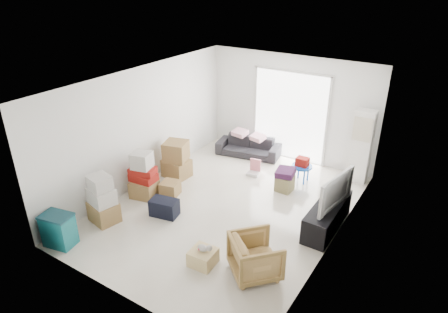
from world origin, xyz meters
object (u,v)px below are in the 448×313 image
ottoman (285,183)px  storage_bins (59,230)px  television (329,201)px  kids_table (302,165)px  tv_console (327,216)px  wood_crate (203,257)px  ac_tower (361,147)px  sofa (248,144)px  armchair (256,255)px

ottoman → storage_bins: bearing=-123.2°
storage_bins → ottoman: size_ratio=1.79×
television → kids_table: (-1.14, 1.47, -0.16)m
storage_bins → ottoman: storage_bins is taller
television → kids_table: bearing=47.7°
tv_console → storage_bins: bearing=-141.2°
television → kids_table: 1.87m
ottoman → wood_crate: ottoman is taller
ac_tower → storage_bins: ac_tower is taller
ottoman → kids_table: size_ratio=0.58×
sofa → armchair: bearing=-70.2°
tv_console → television: (0.00, -0.00, 0.33)m
sofa → wood_crate: sofa is taller
storage_bins → kids_table: bearing=59.0°
ac_tower → storage_bins: (-3.85, -5.34, -0.56)m
wood_crate → television: bearing=57.0°
sofa → armchair: 4.61m
tv_console → armchair: size_ratio=2.00×
television → kids_table: television is taller
ac_tower → kids_table: (-1.09, -0.75, -0.44)m
tv_console → television: bearing=-90.0°
television → kids_table: size_ratio=1.89×
storage_bins → tv_console: bearing=38.8°
ottoman → wood_crate: (-0.11, -3.03, -0.04)m
armchair → ottoman: (-0.75, 2.76, -0.21)m
television → wood_crate: 2.62m
sofa → storage_bins: sofa is taller
ac_tower → ottoman: size_ratio=4.95×
television → tv_console: bearing=9.8°
ac_tower → sofa: bearing=-177.0°
tv_console → wood_crate: 2.58m
ottoman → kids_table: (0.15, 0.60, 0.26)m
sofa → ac_tower: bearing=-8.1°
sofa → television: bearing=-46.5°
armchair → storage_bins: bearing=62.2°
ac_tower → ottoman: 1.96m
tv_console → television: 0.33m
television → armchair: (-0.54, -1.89, -0.21)m
armchair → storage_bins: size_ratio=1.22×
tv_console → television: size_ratio=1.34×
ac_tower → kids_table: bearing=-145.6°
tv_console → armchair: bearing=-106.0°
ottoman → wood_crate: size_ratio=0.85×
ac_tower → sofa: 2.92m
ac_tower → wood_crate: size_ratio=4.21×
television → armchair: size_ratio=1.49×
tv_console → sofa: size_ratio=0.93×
ac_tower → tv_console: (0.05, -2.21, -0.62)m
television → wood_crate: (-1.40, -2.16, -0.45)m
ac_tower → kids_table: size_ratio=2.86×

